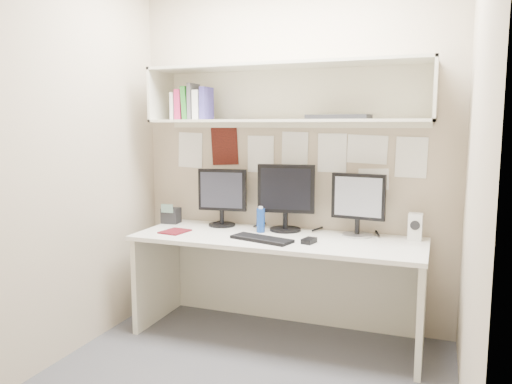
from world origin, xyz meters
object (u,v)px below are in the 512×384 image
(keyboard, at_px, (262,239))
(speaker, at_px, (415,227))
(monitor_left, at_px, (222,195))
(desk_phone, at_px, (171,215))
(monitor_right, at_px, (358,202))
(monitor_center, at_px, (286,195))
(maroon_notebook, at_px, (175,231))
(desk, at_px, (277,287))

(keyboard, height_order, speaker, speaker)
(monitor_left, distance_m, desk_phone, 0.46)
(monitor_right, height_order, desk_phone, monitor_right)
(monitor_center, distance_m, keyboard, 0.45)
(desk_phone, bearing_deg, maroon_notebook, -59.08)
(monitor_right, relative_size, desk_phone, 2.75)
(desk, xyz_separation_m, desk_phone, (-0.94, 0.17, 0.43))
(monitor_left, bearing_deg, monitor_center, -7.44)
(keyboard, distance_m, maroon_notebook, 0.68)
(monitor_center, bearing_deg, maroon_notebook, -163.55)
(desk, relative_size, monitor_center, 4.11)
(desk, bearing_deg, speaker, 14.29)
(monitor_right, xyz_separation_m, keyboard, (-0.58, -0.37, -0.23))
(monitor_left, bearing_deg, desk, -30.37)
(keyboard, xyz_separation_m, maroon_notebook, (-0.68, 0.03, -0.01))
(monitor_left, bearing_deg, monitor_right, -7.42)
(desk, distance_m, monitor_right, 0.82)
(monitor_right, xyz_separation_m, speaker, (0.39, 0.01, -0.15))
(desk, xyz_separation_m, speaker, (0.90, 0.23, 0.45))
(monitor_left, distance_m, monitor_center, 0.51)
(desk_phone, bearing_deg, desk, -13.54)
(monitor_left, bearing_deg, keyboard, -46.42)
(monitor_right, bearing_deg, maroon_notebook, -158.23)
(desk, distance_m, monitor_center, 0.66)
(keyboard, distance_m, speaker, 1.04)
(speaker, relative_size, maroon_notebook, 0.91)
(maroon_notebook, bearing_deg, monitor_right, 23.75)
(desk, bearing_deg, monitor_left, 157.05)
(monitor_right, bearing_deg, monitor_left, -173.38)
(monitor_left, xyz_separation_m, monitor_center, (0.51, -0.00, 0.02))
(desk, relative_size, desk_phone, 12.59)
(keyboard, height_order, desk_phone, desk_phone)
(monitor_left, distance_m, maroon_notebook, 0.47)
(monitor_center, xyz_separation_m, speaker, (0.91, 0.01, -0.17))
(keyboard, height_order, maroon_notebook, keyboard)
(maroon_notebook, xyz_separation_m, desk_phone, (-0.20, 0.29, 0.06))
(desk, height_order, maroon_notebook, maroon_notebook)
(maroon_notebook, height_order, desk_phone, desk_phone)
(speaker, bearing_deg, desk_phone, -176.68)
(monitor_left, height_order, speaker, monitor_left)
(monitor_center, relative_size, maroon_notebook, 2.44)
(speaker, distance_m, desk_phone, 1.84)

